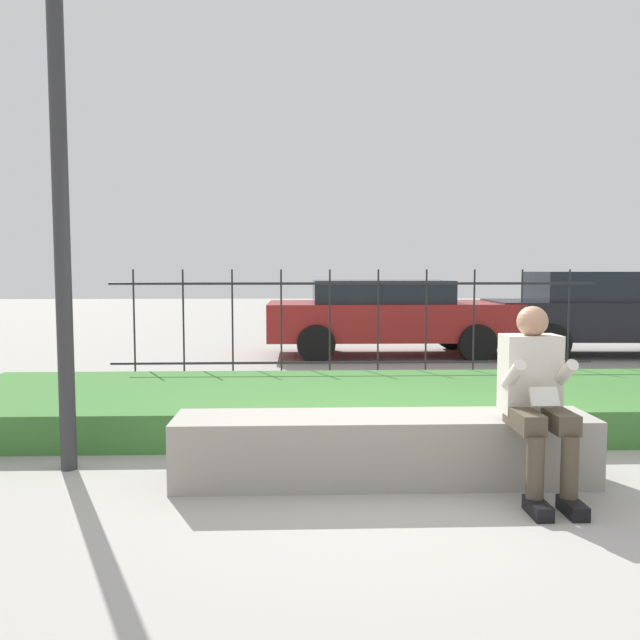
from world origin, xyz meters
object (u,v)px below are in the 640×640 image
(person_seated_reader, at_px, (536,392))
(car_parked_right, at_px, (605,311))
(street_lamp, at_px, (58,124))
(car_parked_center, at_px, (388,315))
(stone_bench, at_px, (383,452))

(person_seated_reader, height_order, car_parked_right, car_parked_right)
(person_seated_reader, bearing_deg, street_lamp, 168.90)
(person_seated_reader, xyz_separation_m, car_parked_center, (0.00, 7.02, 0.03))
(stone_bench, relative_size, street_lamp, 0.70)
(person_seated_reader, bearing_deg, stone_bench, 162.55)
(stone_bench, xyz_separation_m, street_lamp, (-2.38, 0.35, 2.38))
(car_parked_center, bearing_deg, person_seated_reader, -89.77)
(person_seated_reader, relative_size, street_lamp, 0.30)
(car_parked_center, bearing_deg, car_parked_right, -0.71)
(car_parked_right, relative_size, street_lamp, 1.00)
(street_lamp, bearing_deg, stone_bench, -8.38)
(stone_bench, height_order, car_parked_center, car_parked_center)
(car_parked_right, distance_m, street_lamp, 9.81)
(stone_bench, distance_m, person_seated_reader, 1.14)
(stone_bench, bearing_deg, car_parked_right, 53.41)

